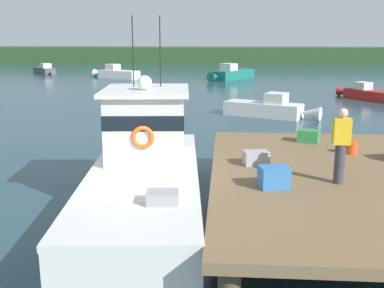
{
  "coord_description": "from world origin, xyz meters",
  "views": [
    {
      "loc": [
        2.09,
        -10.47,
        4.33
      ],
      "look_at": [
        1.2,
        1.9,
        1.4
      ],
      "focal_mm": 43.53,
      "sensor_mm": 36.0,
      "label": 1
    }
  ],
  "objects_px": {
    "moored_boat_far_left": "(45,70)",
    "moored_boat_outer_mooring": "(231,74)",
    "moored_boat_near_channel": "(366,94)",
    "main_fishing_boat": "(146,172)",
    "crate_stack_near_edge": "(274,177)",
    "deckhand_by_the_boat": "(341,144)",
    "crate_single_far": "(256,158)",
    "bait_bucket": "(352,148)",
    "crate_single_by_cleat": "(308,136)",
    "moored_boat_far_right": "(270,109)",
    "mooring_buoy_channel_marker": "(185,87)",
    "moored_boat_mid_harbor": "(116,73)"
  },
  "relations": [
    {
      "from": "deckhand_by_the_boat",
      "to": "moored_boat_mid_harbor",
      "type": "xyz_separation_m",
      "value": [
        -13.53,
        36.86,
        -1.58
      ]
    },
    {
      "from": "crate_single_far",
      "to": "moored_boat_outer_mooring",
      "type": "xyz_separation_m",
      "value": [
        -0.25,
        34.72,
        -0.82
      ]
    },
    {
      "from": "deckhand_by_the_boat",
      "to": "moored_boat_far_left",
      "type": "distance_m",
      "value": 47.17
    },
    {
      "from": "moored_boat_far_left",
      "to": "moored_boat_far_right",
      "type": "distance_m",
      "value": 34.59
    },
    {
      "from": "crate_stack_near_edge",
      "to": "moored_boat_mid_harbor",
      "type": "bearing_deg",
      "value": 108.0
    },
    {
      "from": "crate_stack_near_edge",
      "to": "crate_single_by_cleat",
      "type": "relative_size",
      "value": 1.0
    },
    {
      "from": "bait_bucket",
      "to": "deckhand_by_the_boat",
      "type": "distance_m",
      "value": 2.84
    },
    {
      "from": "crate_single_far",
      "to": "bait_bucket",
      "type": "bearing_deg",
      "value": 25.21
    },
    {
      "from": "deckhand_by_the_boat",
      "to": "moored_boat_far_left",
      "type": "relative_size",
      "value": 0.4
    },
    {
      "from": "bait_bucket",
      "to": "deckhand_by_the_boat",
      "type": "height_order",
      "value": "deckhand_by_the_boat"
    },
    {
      "from": "bait_bucket",
      "to": "moored_boat_far_left",
      "type": "height_order",
      "value": "bait_bucket"
    },
    {
      "from": "crate_single_by_cleat",
      "to": "moored_boat_mid_harbor",
      "type": "height_order",
      "value": "crate_single_by_cleat"
    },
    {
      "from": "main_fishing_boat",
      "to": "moored_boat_far_right",
      "type": "xyz_separation_m",
      "value": [
        4.32,
        13.97,
        -0.56
      ]
    },
    {
      "from": "crate_single_by_cleat",
      "to": "crate_stack_near_edge",
      "type": "bearing_deg",
      "value": -108.38
    },
    {
      "from": "crate_single_far",
      "to": "moored_boat_far_left",
      "type": "distance_m",
      "value": 45.16
    },
    {
      "from": "moored_boat_far_left",
      "to": "moored_boat_outer_mooring",
      "type": "distance_m",
      "value": 21.35
    },
    {
      "from": "crate_single_far",
      "to": "bait_bucket",
      "type": "distance_m",
      "value": 2.9
    },
    {
      "from": "moored_boat_mid_harbor",
      "to": "moored_boat_far_right",
      "type": "distance_m",
      "value": 25.57
    },
    {
      "from": "moored_boat_near_channel",
      "to": "bait_bucket",
      "type": "bearing_deg",
      "value": -107.15
    },
    {
      "from": "main_fishing_boat",
      "to": "deckhand_by_the_boat",
      "type": "height_order",
      "value": "main_fishing_boat"
    },
    {
      "from": "bait_bucket",
      "to": "moored_boat_far_right",
      "type": "bearing_deg",
      "value": 94.71
    },
    {
      "from": "moored_boat_outer_mooring",
      "to": "moored_boat_mid_harbor",
      "type": "bearing_deg",
      "value": 176.14
    },
    {
      "from": "moored_boat_outer_mooring",
      "to": "mooring_buoy_channel_marker",
      "type": "relative_size",
      "value": 11.83
    },
    {
      "from": "main_fishing_boat",
      "to": "crate_stack_near_edge",
      "type": "distance_m",
      "value": 3.39
    },
    {
      "from": "crate_stack_near_edge",
      "to": "moored_boat_far_left",
      "type": "xyz_separation_m",
      "value": [
        -21.2,
        41.77,
        -1.02
      ]
    },
    {
      "from": "bait_bucket",
      "to": "mooring_buoy_channel_marker",
      "type": "relative_size",
      "value": 0.7
    },
    {
      "from": "moored_boat_near_channel",
      "to": "mooring_buoy_channel_marker",
      "type": "relative_size",
      "value": 8.67
    },
    {
      "from": "deckhand_by_the_boat",
      "to": "moored_boat_mid_harbor",
      "type": "relative_size",
      "value": 0.3
    },
    {
      "from": "mooring_buoy_channel_marker",
      "to": "moored_boat_near_channel",
      "type": "bearing_deg",
      "value": -20.82
    },
    {
      "from": "main_fishing_boat",
      "to": "moored_boat_near_channel",
      "type": "distance_m",
      "value": 24.29
    },
    {
      "from": "crate_stack_near_edge",
      "to": "moored_boat_far_left",
      "type": "height_order",
      "value": "crate_stack_near_edge"
    },
    {
      "from": "moored_boat_far_right",
      "to": "moored_boat_near_channel",
      "type": "bearing_deg",
      "value": 45.92
    },
    {
      "from": "main_fishing_boat",
      "to": "moored_boat_far_left",
      "type": "relative_size",
      "value": 2.45
    },
    {
      "from": "crate_single_by_cleat",
      "to": "mooring_buoy_channel_marker",
      "type": "distance_m",
      "value": 24.16
    },
    {
      "from": "main_fishing_boat",
      "to": "moored_boat_outer_mooring",
      "type": "distance_m",
      "value": 35.03
    },
    {
      "from": "moored_boat_near_channel",
      "to": "moored_boat_far_left",
      "type": "bearing_deg",
      "value": 147.64
    },
    {
      "from": "crate_single_far",
      "to": "moored_boat_near_channel",
      "type": "distance_m",
      "value": 22.94
    },
    {
      "from": "crate_single_by_cleat",
      "to": "moored_boat_mid_harbor",
      "type": "bearing_deg",
      "value": 112.38
    },
    {
      "from": "main_fishing_boat",
      "to": "moored_boat_far_left",
      "type": "xyz_separation_m",
      "value": [
        -18.21,
        40.22,
        -0.6
      ]
    },
    {
      "from": "crate_stack_near_edge",
      "to": "deckhand_by_the_boat",
      "type": "relative_size",
      "value": 0.37
    },
    {
      "from": "crate_single_by_cleat",
      "to": "moored_boat_far_left",
      "type": "bearing_deg",
      "value": 121.18
    },
    {
      "from": "crate_single_far",
      "to": "moored_boat_far_right",
      "type": "height_order",
      "value": "crate_single_far"
    },
    {
      "from": "crate_single_far",
      "to": "moored_boat_mid_harbor",
      "type": "xyz_separation_m",
      "value": [
        -11.85,
        35.51,
        -0.89
      ]
    },
    {
      "from": "main_fishing_boat",
      "to": "mooring_buoy_channel_marker",
      "type": "distance_m",
      "value": 26.29
    },
    {
      "from": "moored_boat_far_left",
      "to": "mooring_buoy_channel_marker",
      "type": "height_order",
      "value": "moored_boat_far_left"
    },
    {
      "from": "moored_boat_far_left",
      "to": "moored_boat_near_channel",
      "type": "xyz_separation_m",
      "value": [
        29.71,
        -18.83,
        -0.01
      ]
    },
    {
      "from": "main_fishing_boat",
      "to": "mooring_buoy_channel_marker",
      "type": "xyz_separation_m",
      "value": [
        -1.28,
        26.25,
        -0.76
      ]
    },
    {
      "from": "deckhand_by_the_boat",
      "to": "moored_boat_far_left",
      "type": "height_order",
      "value": "deckhand_by_the_boat"
    },
    {
      "from": "main_fishing_boat",
      "to": "crate_single_by_cleat",
      "type": "bearing_deg",
      "value": 32.29
    },
    {
      "from": "main_fishing_boat",
      "to": "moored_boat_far_left",
      "type": "height_order",
      "value": "main_fishing_boat"
    }
  ]
}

